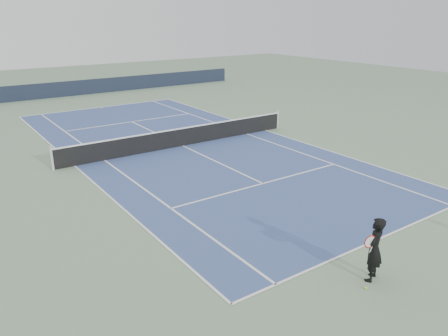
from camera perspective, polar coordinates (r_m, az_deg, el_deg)
ground at (r=22.39m, az=-5.42°, el=2.88°), size 80.00×80.00×0.00m
court_surface at (r=22.39m, az=-5.42°, el=2.89°), size 10.97×23.77×0.01m
tennis_net at (r=22.25m, az=-5.46°, el=4.12°), size 12.90×0.10×1.07m
windscreen_far at (r=38.53m, az=-18.93°, el=9.84°), size 30.00×0.25×1.20m
tennis_player at (r=11.61m, az=19.02°, el=-10.01°), size 0.84×0.68×1.71m
tennis_ball at (r=11.60m, az=18.01°, el=-14.68°), size 0.06×0.06×0.06m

